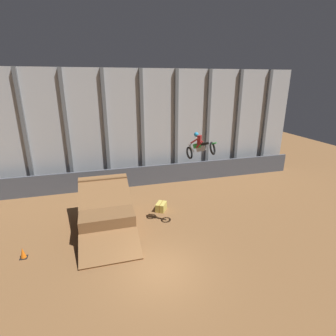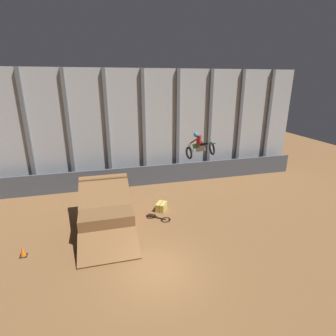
% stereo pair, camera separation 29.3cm
% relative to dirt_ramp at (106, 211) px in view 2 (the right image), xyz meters
% --- Properties ---
extents(ground_plane, '(60.00, 60.00, 0.00)m').
position_rel_dirt_ramp_xyz_m(ground_plane, '(2.18, -5.13, -0.90)').
color(ground_plane, brown).
extents(arena_back_wall, '(32.00, 0.40, 9.67)m').
position_rel_dirt_ramp_xyz_m(arena_back_wall, '(2.18, 7.02, 3.94)').
color(arena_back_wall, '#ADB2B7').
rests_on(arena_back_wall, ground_plane).
extents(lower_barrier, '(31.36, 0.20, 1.71)m').
position_rel_dirt_ramp_xyz_m(lower_barrier, '(2.18, 5.83, -0.05)').
color(lower_barrier, '#474C56').
rests_on(lower_barrier, ground_plane).
extents(dirt_ramp, '(3.18, 6.17, 2.70)m').
position_rel_dirt_ramp_xyz_m(dirt_ramp, '(0.00, 0.00, 0.00)').
color(dirt_ramp, brown).
rests_on(dirt_ramp, ground_plane).
extents(rider_bike_solo, '(1.73, 1.64, 1.63)m').
position_rel_dirt_ramp_xyz_m(rider_bike_solo, '(5.35, -2.00, 4.29)').
color(rider_bike_solo, black).
extents(traffic_cone_near_ramp, '(0.36, 0.36, 0.58)m').
position_rel_dirt_ramp_xyz_m(traffic_cone_near_ramp, '(-4.35, -2.30, -0.62)').
color(traffic_cone_near_ramp, black).
rests_on(traffic_cone_near_ramp, ground_plane).
extents(hay_bale_trackside, '(0.98, 1.08, 0.57)m').
position_rel_dirt_ramp_xyz_m(hay_bale_trackside, '(3.79, 0.84, -0.62)').
color(hay_bale_trackside, '#CCB751').
rests_on(hay_bale_trackside, ground_plane).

